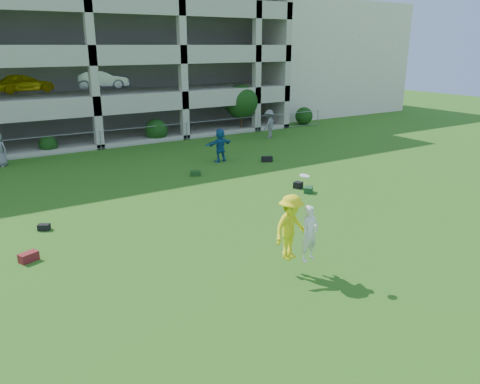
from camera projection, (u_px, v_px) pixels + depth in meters
ground at (287, 262)px, 14.20m from camera, size 100.00×100.00×0.00m
stucco_building at (298, 58)px, 47.00m from camera, size 16.00×14.00×10.00m
bystander_d at (220, 145)px, 26.15m from camera, size 1.80×0.77×1.88m
bystander_f at (269, 124)px, 32.91m from camera, size 1.47×1.27×1.98m
bag_red_a at (29, 257)px, 14.22m from camera, size 0.62×0.48×0.28m
bag_black_b at (44, 227)px, 16.63m from camera, size 0.47×0.42×0.22m
bag_green_c at (308, 190)px, 20.85m from camera, size 0.61×0.60×0.26m
crate_d at (298, 185)px, 21.47m from camera, size 0.45×0.45×0.30m
bag_black_e at (267, 159)px, 26.36m from camera, size 0.67×0.51×0.30m
bag_green_g at (195, 173)px, 23.54m from camera, size 0.58×0.53×0.25m
frisbee_contest at (294, 228)px, 13.10m from camera, size 1.43×1.06×2.49m
parking_garage at (59, 49)px, 34.69m from camera, size 30.00×14.00×12.00m
fence at (100, 140)px, 29.31m from camera, size 36.06×0.06×1.20m
shrub_row at (163, 118)px, 31.95m from camera, size 34.38×2.52×3.50m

